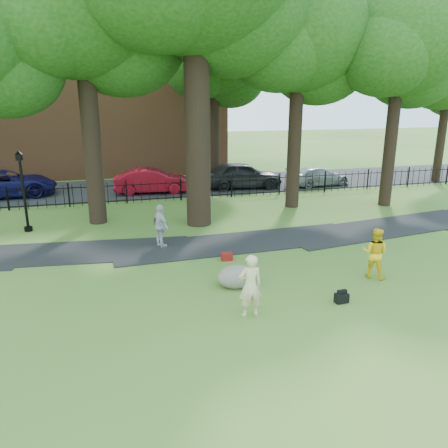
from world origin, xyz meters
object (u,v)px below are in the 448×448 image
object	(u,v)px
woman	(250,286)
man	(375,253)
red_sedan	(152,181)
boulder	(237,275)
lamppost	(24,193)

from	to	relation	value
woman	man	bearing A→B (deg)	-163.46
man	red_sedan	xyz separation A→B (m)	(-5.55, 14.93, -0.09)
boulder	red_sedan	bearing A→B (deg)	94.27
woman	boulder	bearing A→B (deg)	-96.80
woman	man	distance (m)	4.91
woman	boulder	world-z (taller)	woman
boulder	red_sedan	distance (m)	14.47
lamppost	woman	bearing A→B (deg)	-39.30
boulder	lamppost	size ratio (longest dim) A/B	0.35
man	lamppost	distance (m)	14.41
man	woman	bearing A→B (deg)	61.62
man	boulder	size ratio (longest dim) A/B	1.36
lamppost	red_sedan	bearing A→B (deg)	62.30
red_sedan	man	bearing A→B (deg)	-155.43
lamppost	man	bearing A→B (deg)	-20.40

